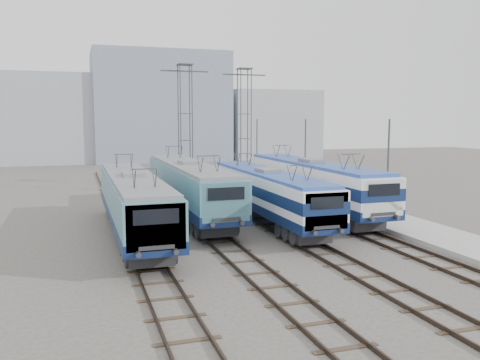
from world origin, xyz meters
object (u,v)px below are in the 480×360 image
locomotive_far_right (312,181)px  catenary_tower_east (244,122)px  catenary_tower_west (185,123)px  mast_front (388,175)px  mast_rear (257,152)px  locomotive_far_left (134,200)px  locomotive_center_left (190,185)px  mast_mid (305,161)px  locomotive_center_right (268,191)px

locomotive_far_right → catenary_tower_east: 15.76m
catenary_tower_west → mast_front: 22.00m
catenary_tower_east → mast_rear: 4.28m
locomotive_far_left → catenary_tower_west: bearing=68.4°
locomotive_far_left → locomotive_center_left: locomotive_center_left is taller
mast_front → mast_mid: size_ratio=1.00×
locomotive_center_left → locomotive_center_right: bearing=-40.1°
catenary_tower_west → catenary_tower_east: size_ratio=1.00×
locomotive_far_left → catenary_tower_west: size_ratio=1.50×
mast_rear → mast_mid: bearing=-90.0°
locomotive_center_right → mast_mid: 10.07m
catenary_tower_west → catenary_tower_east: 6.80m
locomotive_center_left → catenary_tower_east: catenary_tower_east is taller
catenary_tower_east → mast_mid: 10.69m
locomotive_center_left → locomotive_far_right: (9.00, -1.26, 0.06)m
mast_mid → mast_rear: bearing=90.0°
locomotive_center_left → catenary_tower_west: bearing=79.3°
locomotive_center_right → mast_rear: bearing=72.1°
locomotive_center_left → mast_mid: bearing=19.9°
locomotive_center_right → locomotive_far_right: size_ratio=0.91×
mast_rear → locomotive_far_left: bearing=-126.1°
locomotive_far_left → mast_rear: (15.35, 21.01, 1.26)m
mast_mid → locomotive_far_right: bearing=-109.7°
locomotive_far_left → mast_mid: (15.35, 9.01, 1.26)m
catenary_tower_west → mast_rear: (8.60, 4.00, -3.14)m
locomotive_center_left → catenary_tower_west: 12.87m
locomotive_far_left → mast_front: (15.35, -2.99, 1.26)m
locomotive_center_right → catenary_tower_west: bearing=98.2°
locomotive_center_left → mast_mid: 11.59m
catenary_tower_east → mast_front: bearing=-84.5°
locomotive_far_right → catenary_tower_east: bearing=90.9°
locomotive_center_right → catenary_tower_east: size_ratio=1.43×
locomotive_far_right → mast_mid: mast_mid is taller
locomotive_center_right → mast_front: bearing=-34.1°
locomotive_far_right → catenary_tower_west: size_ratio=1.57×
locomotive_far_left → mast_rear: bearing=53.9°
locomotive_far_right → mast_rear: bearing=83.9°
locomotive_center_right → catenary_tower_east: 18.74m
catenary_tower_east → mast_front: size_ratio=1.71×
locomotive_far_right → mast_rear: mast_rear is taller
locomotive_center_right → mast_mid: bearing=50.5°
catenary_tower_east → locomotive_center_right: bearing=-103.5°
locomotive_center_left → locomotive_far_left: bearing=-131.4°
catenary_tower_east → mast_rear: size_ratio=1.71×
mast_front → mast_mid: 12.00m
mast_front → mast_mid: (0.00, 12.00, 0.00)m
catenary_tower_west → catenary_tower_east: same height
locomotive_center_left → locomotive_far_right: locomotive_center_left is taller
catenary_tower_east → locomotive_far_left: bearing=-124.9°
catenary_tower_west → mast_rear: 9.99m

